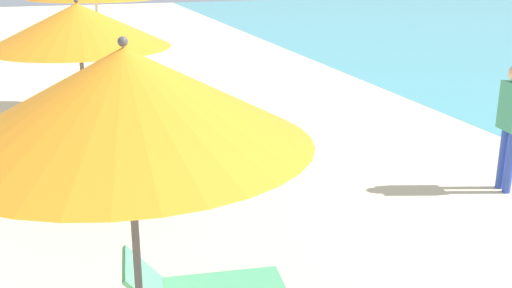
% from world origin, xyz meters
% --- Properties ---
extents(umbrella_second, '(2.18, 2.18, 2.71)m').
position_xyz_m(umbrella_second, '(0.18, 4.63, 2.37)').
color(umbrella_second, '#4C4C51').
rests_on(umbrella_second, ground).
extents(umbrella_third, '(2.17, 2.17, 2.64)m').
position_xyz_m(umbrella_third, '(0.12, 8.76, 2.31)').
color(umbrella_third, '#4C4C51').
rests_on(umbrella_third, ground).
extents(lounger_third_shoreside, '(1.67, 0.85, 0.58)m').
position_xyz_m(lounger_third_shoreside, '(1.03, 9.81, 0.29)').
color(lounger_third_shoreside, '#4CA572').
rests_on(lounger_third_shoreside, ground).
extents(lounger_farthest_shoreside, '(1.18, 0.69, 0.57)m').
position_xyz_m(lounger_farthest_shoreside, '(1.69, 14.41, 0.28)').
color(lounger_farthest_shoreside, '#4CA572').
rests_on(lounger_farthest_shoreside, ground).
extents(lounger_farthest_inland, '(1.41, 0.86, 0.63)m').
position_xyz_m(lounger_farthest_inland, '(1.21, 12.17, 0.31)').
color(lounger_farthest_inland, '#4CA572').
rests_on(lounger_farthest_inland, ground).
extents(person_walking_far, '(0.26, 0.38, 1.76)m').
position_xyz_m(person_walking_far, '(5.53, 7.54, 1.08)').
color(person_walking_far, '#334CB2').
rests_on(person_walking_far, ground).
extents(beach_ball, '(0.26, 0.26, 0.26)m').
position_xyz_m(beach_ball, '(-0.92, 10.80, 0.13)').
color(beach_ball, orange).
rests_on(beach_ball, ground).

